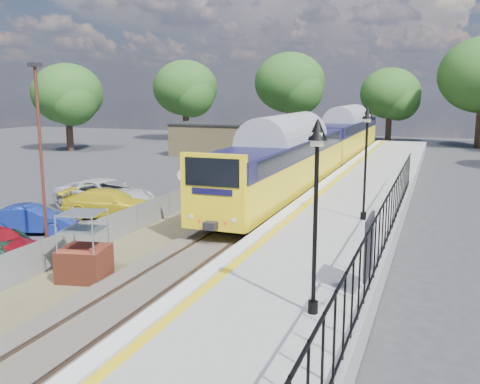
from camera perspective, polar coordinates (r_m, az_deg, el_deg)
The scene contains 17 objects.
ground at distance 18.71m, azimuth -6.25°, elevation -8.31°, with size 120.00×120.00×0.00m, color #2D2D30.
track_bed at distance 27.48m, azimuth 1.97°, elevation -1.89°, with size 5.90×80.00×0.29m.
platform at distance 24.71m, azimuth 11.05°, elevation -2.66°, with size 5.00×70.00×0.90m, color gray.
platform_edge at distance 25.02m, azimuth 6.43°, elevation -1.30°, with size 0.90×70.00×0.01m.
victorian_lamp_south at distance 12.16m, azimuth 8.18°, elevation 2.21°, with size 0.44×0.44×4.60m.
victorian_lamp_north at distance 22.00m, azimuth 13.36°, elevation 5.78°, with size 0.44×0.44×4.60m.
palisade_fence at distance 18.54m, azimuth 15.35°, elevation -2.90°, with size 0.12×26.00×2.00m.
wire_fence at distance 30.83m, azimuth -3.21°, elevation 0.45°, with size 0.06×52.00×1.20m.
outbuilding at distance 50.85m, azimuth -1.41°, elevation 5.55°, with size 10.80×10.10×3.12m.
tree_line at distance 58.13m, azimuth 14.27°, elevation 10.89°, with size 56.80×43.80×11.88m.
train at distance 39.93m, azimuth 8.88°, elevation 5.20°, with size 2.82×40.83×3.51m.
brick_plinth at distance 18.05m, azimuth -16.33°, elevation -5.70°, with size 1.69×1.69×2.31m.
speed_sign at distance 23.85m, azimuth -6.08°, elevation 0.36°, with size 0.54×0.10×2.69m.
carpark_lamp at distance 20.85m, azimuth -20.51°, elevation 4.40°, with size 0.25×0.50×7.07m.
car_blue at distance 24.88m, azimuth -21.38°, elevation -2.72°, with size 1.31×3.74×1.23m, color navy.
car_yellow at distance 26.82m, azimuth -13.59°, elevation -1.20°, with size 1.92×4.72×1.37m, color yellow.
car_white at distance 28.61m, azimuth -14.13°, elevation -0.29°, with size 2.60×5.64×1.57m, color silver.
Camera 1 is at (8.07, -15.75, 6.07)m, focal length 40.00 mm.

